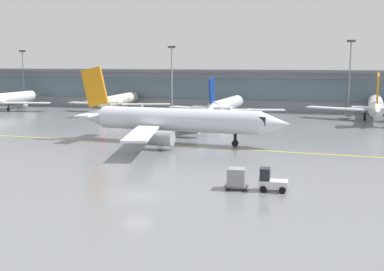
# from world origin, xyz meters

# --- Properties ---
(ground_plane) EXTENTS (400.00, 400.00, 0.00)m
(ground_plane) POSITION_xyz_m (0.00, 0.00, 0.00)
(ground_plane) COLOR slate
(taxiway_centreline_stripe) EXTENTS (109.77, 7.77, 0.01)m
(taxiway_centreline_stripe) POSITION_xyz_m (-4.47, 25.91, 0.00)
(taxiway_centreline_stripe) COLOR yellow
(taxiway_centreline_stripe) RESTS_ON ground_plane
(terminal_concourse) EXTENTS (179.05, 11.00, 9.60)m
(terminal_concourse) POSITION_xyz_m (0.00, 81.88, 4.92)
(terminal_concourse) COLOR #8C939E
(terminal_concourse) RESTS_ON ground_plane
(gate_airplane_0) EXTENTS (24.77, 26.72, 8.85)m
(gate_airplane_0) POSITION_xyz_m (-58.05, 63.53, 2.65)
(gate_airplane_0) COLOR white
(gate_airplane_0) RESTS_ON ground_plane
(gate_airplane_1) EXTENTS (24.64, 26.52, 8.79)m
(gate_airplane_1) POSITION_xyz_m (-30.10, 66.47, 2.63)
(gate_airplane_1) COLOR silver
(gate_airplane_1) RESTS_ON ground_plane
(gate_airplane_2) EXTENTS (24.57, 26.47, 8.77)m
(gate_airplane_2) POSITION_xyz_m (-4.11, 60.87, 2.63)
(gate_airplane_2) COLOR silver
(gate_airplane_2) RESTS_ON ground_plane
(gate_airplane_3) EXTENTS (26.93, 29.05, 9.62)m
(gate_airplane_3) POSITION_xyz_m (25.27, 65.36, 2.88)
(gate_airplane_3) COLOR white
(gate_airplane_3) RESTS_ON ground_plane
(taxiing_regional_jet) EXTENTS (32.90, 30.53, 10.89)m
(taxiing_regional_jet) POSITION_xyz_m (-4.89, 27.94, 3.27)
(taxiing_regional_jet) COLOR silver
(taxiing_regional_jet) RESTS_ON ground_plane
(baggage_tug) EXTENTS (2.65, 1.71, 2.10)m
(baggage_tug) POSITION_xyz_m (11.05, 4.78, 0.89)
(baggage_tug) COLOR silver
(baggage_tug) RESTS_ON ground_plane
(cargo_dolly_lead) EXTENTS (2.16, 1.68, 1.94)m
(cargo_dolly_lead) POSITION_xyz_m (7.93, 4.66, 1.05)
(cargo_dolly_lead) COLOR #595B60
(cargo_dolly_lead) RESTS_ON ground_plane
(apron_light_mast_0) EXTENTS (1.80, 0.36, 14.36)m
(apron_light_mast_0) POSITION_xyz_m (-60.88, 75.78, 7.87)
(apron_light_mast_0) COLOR gray
(apron_light_mast_0) RESTS_ON ground_plane
(apron_light_mast_1) EXTENTS (1.80, 0.36, 15.05)m
(apron_light_mast_1) POSITION_xyz_m (-19.36, 72.64, 8.22)
(apron_light_mast_1) COLOR gray
(apron_light_mast_1) RESTS_ON ground_plane
(apron_light_mast_2) EXTENTS (1.80, 0.36, 16.11)m
(apron_light_mast_2) POSITION_xyz_m (20.47, 75.14, 8.75)
(apron_light_mast_2) COLOR gray
(apron_light_mast_2) RESTS_ON ground_plane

